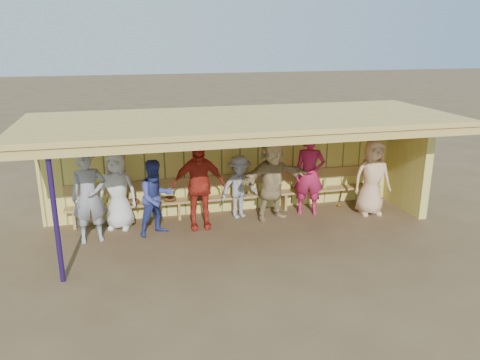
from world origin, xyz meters
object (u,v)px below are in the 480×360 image
(player_c, at_px, (156,198))
(player_d, at_px, (198,185))
(player_h, at_px, (372,177))
(player_g, at_px, (309,174))
(player_b, at_px, (118,191))
(player_e, at_px, (239,187))
(player_a, at_px, (89,197))
(player_f, at_px, (272,179))
(bench, at_px, (232,192))

(player_c, distance_m, player_d, 0.95)
(player_h, bearing_deg, player_c, -174.70)
(player_g, relative_size, player_h, 1.08)
(player_b, height_order, player_e, player_b)
(player_d, relative_size, player_e, 1.32)
(player_a, relative_size, player_f, 1.00)
(player_e, height_order, player_f, player_f)
(player_h, bearing_deg, player_a, -174.46)
(player_d, bearing_deg, player_f, 7.23)
(player_d, xyz_separation_m, player_h, (4.09, -0.13, -0.08))
(player_e, bearing_deg, player_h, -27.44)
(player_b, relative_size, player_h, 0.96)
(player_a, bearing_deg, player_f, -4.75)
(player_g, bearing_deg, bench, -178.05)
(player_a, height_order, player_d, player_d)
(player_d, relative_size, player_f, 1.03)
(player_a, height_order, bench, player_a)
(player_a, xyz_separation_m, player_b, (0.55, 0.57, -0.09))
(player_c, height_order, player_d, player_d)
(player_d, height_order, player_f, player_d)
(player_c, bearing_deg, player_b, 121.86)
(player_d, distance_m, player_h, 4.09)
(player_d, height_order, bench, player_d)
(player_a, height_order, player_b, player_a)
(player_c, distance_m, player_g, 3.61)
(player_c, height_order, player_f, player_f)
(player_f, height_order, bench, player_f)
(player_a, distance_m, bench, 3.32)
(player_c, height_order, player_e, player_c)
(player_h, xyz_separation_m, bench, (-3.18, 0.85, -0.37))
(player_e, bearing_deg, player_b, 162.52)
(player_a, distance_m, player_d, 2.27)
(player_b, distance_m, player_g, 4.38)
(player_d, bearing_deg, player_c, -169.12)
(player_f, bearing_deg, player_a, 168.77)
(player_g, bearing_deg, player_c, -156.83)
(player_b, xyz_separation_m, player_d, (1.71, -0.41, 0.11))
(player_a, bearing_deg, player_c, -8.09)
(player_c, height_order, player_g, player_g)
(player_d, bearing_deg, bench, 40.16)
(player_a, bearing_deg, player_b, 36.93)
(player_d, bearing_deg, player_b, 168.95)
(player_e, bearing_deg, player_f, -37.40)
(player_f, bearing_deg, bench, 129.31)
(player_c, distance_m, bench, 2.05)
(player_d, distance_m, player_g, 2.67)
(player_h, bearing_deg, player_f, 178.41)
(player_b, relative_size, player_d, 0.88)
(player_e, relative_size, bench, 0.19)
(player_g, distance_m, bench, 1.87)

